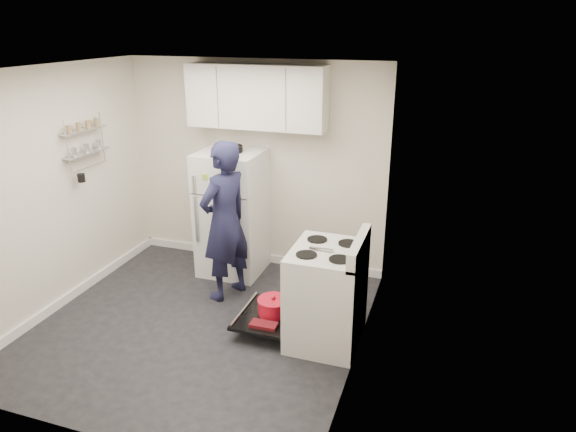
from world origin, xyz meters
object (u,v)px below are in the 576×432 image
(open_oven_door, at_px, (270,311))
(person, at_px, (225,222))
(refrigerator, at_px, (232,212))
(electric_range, at_px, (325,296))

(open_oven_door, height_order, person, person)
(open_oven_door, height_order, refrigerator, refrigerator)
(electric_range, height_order, person, person)
(electric_range, distance_m, open_oven_door, 0.62)
(open_oven_door, bearing_deg, refrigerator, 128.88)
(refrigerator, bearing_deg, open_oven_door, -51.12)
(refrigerator, relative_size, person, 0.89)
(electric_range, height_order, open_oven_door, electric_range)
(person, bearing_deg, refrigerator, -141.55)
(electric_range, xyz_separation_m, person, (-1.25, 0.50, 0.41))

